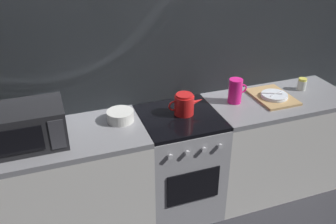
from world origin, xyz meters
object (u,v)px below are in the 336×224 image
Objects in this scene: dish_pile at (273,96)px; mixing_bowl at (120,116)px; spice_jar at (302,84)px; stove_unit at (179,164)px; pitcher at (235,91)px; kettle at (184,104)px; microwave at (29,126)px.

mixing_bowl is at bearing 177.24° from dish_pile.
stove_unit is at bearing -175.97° from spice_jar.
mixing_bowl is 0.95m from pitcher.
stove_unit is at bearing -10.27° from mixing_bowl.
kettle is 0.80m from dish_pile.
microwave is at bearing -177.41° from spice_jar.
dish_pile is at bearing 1.11° from microwave.
dish_pile reaches higher than stove_unit.
pitcher reaches higher than mixing_bowl.
kettle reaches higher than mixing_bowl.
microwave is at bearing -171.06° from mixing_bowl.
stove_unit is at bearing -172.54° from pitcher.
kettle is (0.04, 0.02, 0.53)m from stove_unit.
stove_unit is 0.96m from dish_pile.
dish_pile is (1.90, 0.04, -0.12)m from microwave.
spice_jar is (1.61, 0.00, 0.01)m from mixing_bowl.
spice_jar is (0.33, 0.06, 0.03)m from dish_pile.
dish_pile is (0.84, 0.02, 0.47)m from stove_unit.
spice_jar is at bearing 0.09° from mixing_bowl.
spice_jar reaches higher than dish_pile.
kettle is at bearing -6.90° from mixing_bowl.
kettle reaches higher than dish_pile.
mixing_bowl is 1.61m from spice_jar.
pitcher is (1.57, 0.08, -0.03)m from microwave.
microwave is 1.11m from kettle.
microwave is 1.15× the size of dish_pile.
microwave is 0.64m from mixing_bowl.
microwave is 1.57m from pitcher.
kettle is 1.13m from spice_jar.
mixing_bowl reaches higher than stove_unit.
stove_unit is at bearing 1.00° from microwave.
stove_unit is 1.28m from spice_jar.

